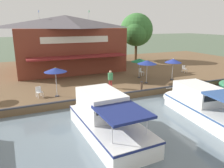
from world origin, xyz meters
The scene contains 17 objects.
ground_plane centered at (0.00, 0.00, 0.00)m, with size 220.00×220.00×0.00m, color #4C5B47.
quay_deck centered at (-11.00, 0.00, 0.30)m, with size 22.00×56.00×0.60m, color brown.
quay_edge_fender centered at (-0.10, 0.00, 0.65)m, with size 0.20×50.40×0.10m, color #2D2D33.
waterfront_restaurant centered at (-13.17, -0.50, 4.08)m, with size 11.95×13.28×7.48m.
patio_umbrella_far_corner centered at (-1.66, -3.99, 2.81)m, with size 1.80×1.80×2.43m.
patio_umbrella_by_entrance centered at (-2.34, 8.23, 2.64)m, with size 1.76×1.76×2.28m.
patio_umbrella_mid_patio_left centered at (-4.57, 5.52, 2.55)m, with size 1.91×1.91×2.17m.
patio_umbrella_near_quay_edge centered at (-2.28, 4.99, 2.72)m, with size 1.92×1.92×2.35m.
cafe_chair_beside_entrance centered at (-2.11, -5.34, 1.08)m, with size 0.54×0.54×0.85m.
cafe_chair_under_first_umbrella centered at (-5.42, 6.24, 1.08)m, with size 0.57×0.57×0.85m.
cafe_chair_far_corner_seat centered at (-4.72, 11.99, 1.08)m, with size 0.45×0.45×0.85m.
person_near_entrance centered at (-2.09, 0.97, 1.63)m, with size 0.47×0.47×1.65m.
motorboat_distant_upstream centered at (4.48, -2.34, 0.96)m, with size 7.72×3.01×2.39m.
motorboat_nearest_quay centered at (5.02, 4.83, 0.87)m, with size 8.31×3.30×2.17m.
mooring_post centered at (-0.35, 3.25, 1.01)m, with size 0.22×0.22×0.80m.
tree_behind_restaurant centered at (-15.13, 11.08, 5.32)m, with size 5.43×5.17×7.44m.
tree_downstream_bank centered at (-16.72, -1.55, 5.05)m, with size 3.39×3.23×6.17m.
Camera 1 is at (15.73, -6.75, 6.33)m, focal length 35.00 mm.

